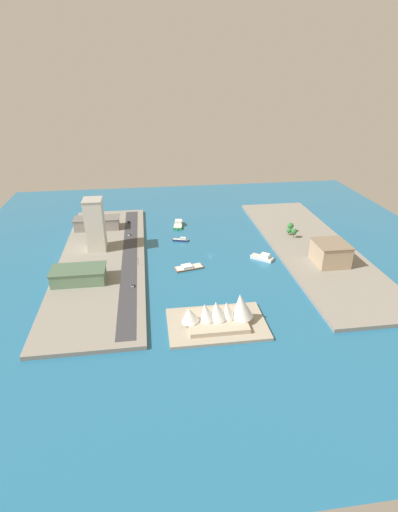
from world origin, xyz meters
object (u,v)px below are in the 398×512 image
at_px(ferry_green_doubledeck, 178,224).
at_px(barge_flat_brown, 189,267).
at_px(patrol_launch_navy, 181,240).
at_px(hotel_broad_white, 95,225).
at_px(apartment_midrise_tan, 330,253).
at_px(traffic_light_waterfront, 138,260).
at_px(sedan_silver, 132,285).
at_px(suv_black, 128,222).
at_px(terminal_long_green, 79,275).
at_px(van_white, 129,235).
at_px(opera_landmark, 221,313).
at_px(carpark_squat_concrete, 97,223).
at_px(ferry_white_commuter, 262,257).

relative_size(ferry_green_doubledeck, barge_flat_brown, 0.99).
bearing_deg(patrol_launch_navy, hotel_broad_white, 9.84).
relative_size(apartment_midrise_tan, traffic_light_waterfront, 4.29).
bearing_deg(sedan_silver, suv_black, -87.39).
distance_m(terminal_long_green, sedan_silver, 41.79).
height_order(barge_flat_brown, patrol_launch_navy, patrol_launch_navy).
xyz_separation_m(van_white, opera_landmark, (-60.23, 148.55, 5.57)).
distance_m(hotel_broad_white, opera_landmark, 150.37).
bearing_deg(patrol_launch_navy, suv_black, -44.67).
height_order(ferry_green_doubledeck, carpark_squat_concrete, carpark_squat_concrete).
bearing_deg(traffic_light_waterfront, ferry_white_commuter, -179.07).
distance_m(ferry_green_doubledeck, ferry_white_commuter, 107.39).
distance_m(traffic_light_waterfront, opera_landmark, 99.21).
bearing_deg(barge_flat_brown, van_white, -54.82).
height_order(ferry_white_commuter, opera_landmark, opera_landmark).
height_order(hotel_broad_white, traffic_light_waterfront, hotel_broad_white).
distance_m(carpark_squat_concrete, suv_black, 32.89).
xyz_separation_m(ferry_white_commuter, van_white, (112.96, -61.84, 1.66)).
relative_size(ferry_white_commuter, sedan_silver, 4.26).
relative_size(ferry_white_commuter, traffic_light_waterfront, 2.92).
bearing_deg(terminal_long_green, hotel_broad_white, -98.20).
relative_size(ferry_green_doubledeck, carpark_squat_concrete, 0.54).
height_order(patrol_launch_navy, hotel_broad_white, hotel_broad_white).
relative_size(terminal_long_green, van_white, 7.98).
xyz_separation_m(carpark_squat_concrete, opera_landmark, (-91.51, 171.07, 0.84)).
bearing_deg(carpark_squat_concrete, ferry_white_commuter, 149.68).
xyz_separation_m(ferry_green_doubledeck, apartment_midrise_tan, (-113.97, 105.53, 9.73)).
distance_m(ferry_green_doubledeck, traffic_light_waterfront, 97.04).
bearing_deg(opera_landmark, patrol_launch_navy, -84.88).
bearing_deg(carpark_squat_concrete, traffic_light_waterfront, 115.16).
distance_m(barge_flat_brown, apartment_midrise_tan, 115.29).
height_order(hotel_broad_white, van_white, hotel_broad_white).
bearing_deg(hotel_broad_white, opera_landmark, 125.37).
height_order(apartment_midrise_tan, suv_black, apartment_midrise_tan).
relative_size(barge_flat_brown, terminal_long_green, 0.60).
bearing_deg(sedan_silver, hotel_broad_white, -66.29).
bearing_deg(traffic_light_waterfront, barge_flat_brown, 171.37).
xyz_separation_m(carpark_squat_concrete, suv_black, (-30.00, -12.62, -4.75)).
relative_size(ferry_green_doubledeck, terminal_long_green, 0.60).
xyz_separation_m(hotel_broad_white, terminal_long_green, (8.24, 57.19, -17.30)).
xyz_separation_m(patrol_launch_navy, terminal_long_green, (82.69, 70.10, 6.79)).
distance_m(ferry_green_doubledeck, van_white, 55.17).
bearing_deg(sedan_silver, van_white, -87.20).
bearing_deg(hotel_broad_white, terminal_long_green, 81.80).
xyz_separation_m(ferry_green_doubledeck, barge_flat_brown, (0.27, 94.25, -0.92)).
xyz_separation_m(barge_flat_brown, sedan_silver, (44.30, 27.77, 2.64)).
bearing_deg(van_white, ferry_green_doubledeck, -153.44).
bearing_deg(terminal_long_green, sedan_silver, 161.01).
bearing_deg(van_white, ferry_white_commuter, 151.30).
height_order(ferry_green_doubledeck, traffic_light_waterfront, traffic_light_waterfront).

